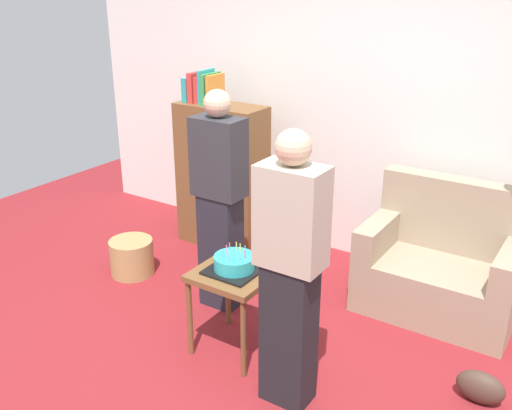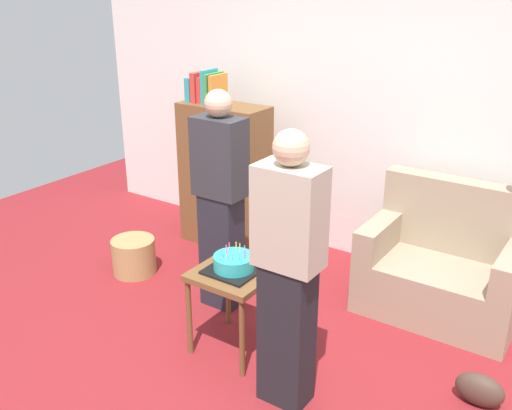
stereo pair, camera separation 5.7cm
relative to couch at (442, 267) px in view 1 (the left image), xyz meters
name	(u,v)px [view 1 (the left image)]	position (x,y,z in m)	size (l,w,h in m)	color
ground_plane	(237,379)	(-0.78, -1.51, -0.34)	(8.00, 8.00, 0.00)	maroon
wall_back	(380,105)	(-0.78, 0.54, 1.01)	(6.00, 0.10, 2.70)	silver
couch	(442,267)	(0.00, 0.00, 0.00)	(1.10, 0.70, 0.96)	gray
bookshelf	(222,174)	(-2.03, 0.04, 0.34)	(0.80, 0.36, 1.58)	brown
side_table	(235,283)	(-0.98, -1.25, 0.15)	(0.48, 0.48, 0.58)	brown
birthday_cake	(234,264)	(-0.98, -1.25, 0.29)	(0.32, 0.32, 0.17)	black
person_blowing_candles	(220,201)	(-1.39, -0.83, 0.49)	(0.36, 0.22, 1.63)	#23232D
person_holding_cake	(290,273)	(-0.44, -1.48, 0.49)	(0.36, 0.22, 1.63)	black
wicker_basket	(132,257)	(-2.30, -0.86, -0.19)	(0.36, 0.36, 0.30)	#A88451
handbag	(480,387)	(0.52, -0.89, -0.24)	(0.28, 0.14, 0.20)	#473328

